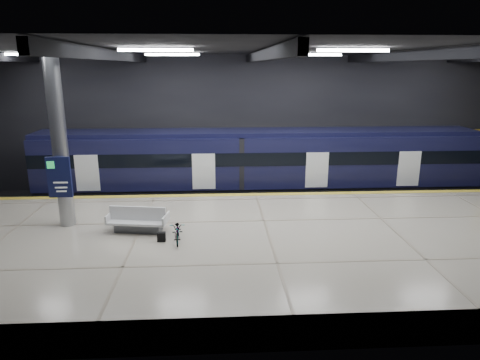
{
  "coord_description": "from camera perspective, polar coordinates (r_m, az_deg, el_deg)",
  "views": [
    {
      "loc": [
        -1.94,
        -17.71,
        7.33
      ],
      "look_at": [
        -0.86,
        1.5,
        2.2
      ],
      "focal_mm": 32.0,
      "sensor_mm": 36.0,
      "label": 1
    }
  ],
  "objects": [
    {
      "name": "bicycle",
      "position": [
        15.92,
        -8.31,
        -6.73
      ],
      "size": [
        0.63,
        1.54,
        0.79
      ],
      "primitive_type": "imported",
      "rotation": [
        0.0,
        0.0,
        0.07
      ],
      "color": "#99999E",
      "rests_on": "platform"
    },
    {
      "name": "room_shell",
      "position": [
        17.89,
        3.05,
        9.74
      ],
      "size": [
        30.1,
        16.1,
        8.05
      ],
      "color": "black",
      "rests_on": "ground"
    },
    {
      "name": "pannier_bag",
      "position": [
        16.07,
        -10.42,
        -7.46
      ],
      "size": [
        0.3,
        0.18,
        0.35
      ],
      "primitive_type": "cube",
      "rotation": [
        0.0,
        0.0,
        -0.01
      ],
      "color": "black",
      "rests_on": "platform"
    },
    {
      "name": "platform",
      "position": [
        16.76,
        3.74,
        -8.96
      ],
      "size": [
        30.0,
        11.0,
        1.1
      ],
      "primitive_type": "cube",
      "color": "#B4A898",
      "rests_on": "ground"
    },
    {
      "name": "rails",
      "position": [
        24.39,
        1.48,
        -2.36
      ],
      "size": [
        30.0,
        1.52,
        0.16
      ],
      "color": "gray",
      "rests_on": "ground"
    },
    {
      "name": "safety_strip",
      "position": [
        21.47,
        2.1,
        -1.93
      ],
      "size": [
        30.0,
        0.4,
        0.01
      ],
      "primitive_type": "cube",
      "color": "gold",
      "rests_on": "platform"
    },
    {
      "name": "info_column",
      "position": [
        17.98,
        -22.95,
        4.57
      ],
      "size": [
        0.9,
        0.78,
        6.9
      ],
      "color": "#9EA0A5",
      "rests_on": "platform"
    },
    {
      "name": "bench",
      "position": [
        17.13,
        -13.41,
        -5.56
      ],
      "size": [
        2.41,
        1.29,
        1.01
      ],
      "rotation": [
        0.0,
        0.0,
        -0.16
      ],
      "color": "#595B60",
      "rests_on": "platform"
    },
    {
      "name": "ground",
      "position": [
        19.26,
        2.82,
        -7.45
      ],
      "size": [
        30.0,
        30.0,
        0.0
      ],
      "primitive_type": "plane",
      "color": "black",
      "rests_on": "ground"
    },
    {
      "name": "train",
      "position": [
        24.15,
        6.68,
        2.22
      ],
      "size": [
        29.4,
        2.84,
        3.79
      ],
      "color": "black",
      "rests_on": "ground"
    }
  ]
}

